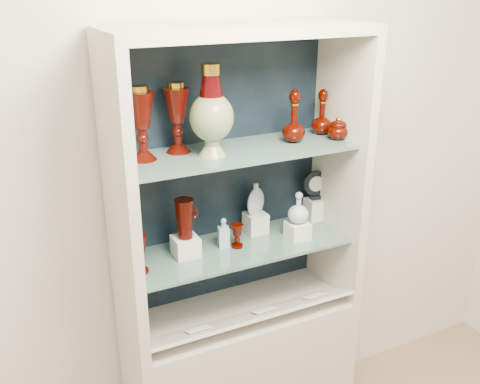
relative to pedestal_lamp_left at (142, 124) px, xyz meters
name	(u,v)px	position (x,y,z in m)	size (l,w,h in m)	color
wall_back	(217,153)	(0.37, 0.16, -0.21)	(3.50, 0.02, 2.80)	silver
cabinet_base	(240,378)	(0.37, -0.06, -1.23)	(1.00, 0.40, 0.75)	beige
cabinet_back_panel	(220,172)	(0.37, 0.13, -0.28)	(0.98, 0.02, 1.15)	black
cabinet_side_left	(121,207)	(-0.11, -0.06, -0.28)	(0.04, 0.40, 1.15)	beige
cabinet_side_right	(339,169)	(0.85, -0.06, -0.28)	(0.04, 0.40, 1.15)	beige
cabinet_top_cap	(240,30)	(0.37, -0.06, 0.31)	(1.00, 0.40, 0.04)	beige
shelf_lower	(238,247)	(0.37, -0.04, -0.56)	(0.92, 0.34, 0.01)	slate
shelf_upper	(238,151)	(0.37, -0.04, -0.14)	(0.92, 0.34, 0.01)	slate
label_ledge	(252,316)	(0.37, -0.17, -0.83)	(0.92, 0.18, 0.01)	beige
label_card_0	(264,310)	(0.42, -0.17, -0.81)	(0.10, 0.07, 0.00)	white
label_card_1	(314,296)	(0.67, -0.17, -0.81)	(0.10, 0.07, 0.00)	white
label_card_2	(198,329)	(0.13, -0.17, -0.81)	(0.10, 0.07, 0.00)	white
pedestal_lamp_left	(142,124)	(0.00, 0.00, 0.00)	(0.10, 0.10, 0.27)	#3F0B05
pedestal_lamp_right	(177,118)	(0.15, 0.04, 0.00)	(0.10, 0.10, 0.27)	#3F0B05
enamel_urn	(211,111)	(0.25, -0.06, 0.03)	(0.17, 0.17, 0.34)	#0C4317
ruby_decanter_a	(294,113)	(0.62, -0.04, -0.02)	(0.09, 0.09, 0.24)	#430800
ruby_decanter_b	(322,111)	(0.79, 0.01, -0.03)	(0.09, 0.09, 0.21)	#430800
lidded_bowl	(338,128)	(0.80, -0.09, -0.09)	(0.09, 0.09, 0.10)	#430800
cobalt_goblet	(130,242)	(-0.07, 0.00, -0.46)	(0.08, 0.08, 0.19)	#041946
ruby_goblet_tall	(139,254)	(-0.06, -0.07, -0.48)	(0.06, 0.06, 0.15)	#3F0B05
ruby_goblet_small	(237,236)	(0.36, -0.05, -0.50)	(0.05, 0.05, 0.10)	#430800
riser_ruby_pitcher	(186,246)	(0.14, -0.02, -0.52)	(0.10, 0.10, 0.08)	silver
ruby_pitcher	(185,219)	(0.14, -0.02, -0.39)	(0.12, 0.08, 0.16)	#3F0B05
clear_square_bottle	(224,233)	(0.31, -0.02, -0.49)	(0.04, 0.04, 0.13)	#A7B9C5
riser_flat_flask	(256,223)	(0.49, 0.05, -0.51)	(0.09, 0.09, 0.09)	silver
flat_flask	(256,198)	(0.49, 0.05, -0.39)	(0.10, 0.04, 0.14)	silver
riser_clear_round_decanter	(297,230)	(0.63, -0.08, -0.52)	(0.09, 0.09, 0.07)	silver
clear_round_decanter	(298,208)	(0.63, -0.08, -0.42)	(0.09, 0.09, 0.13)	#A7B9C5
riser_cameo_medallion	(314,209)	(0.81, 0.05, -0.51)	(0.08, 0.08, 0.10)	silver
cameo_medallion	(316,185)	(0.81, 0.05, -0.39)	(0.12, 0.04, 0.14)	black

